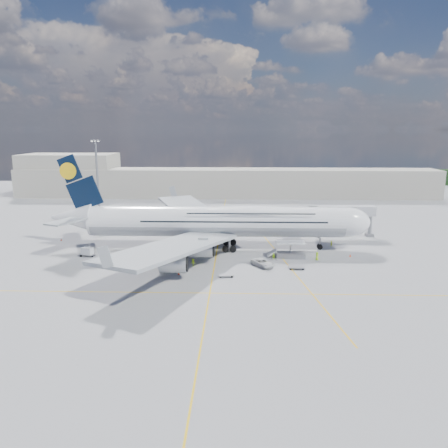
{
  "coord_description": "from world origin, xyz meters",
  "views": [
    {
      "loc": [
        4.75,
        -93.36,
        28.55
      ],
      "look_at": [
        1.72,
        8.0,
        6.58
      ],
      "focal_mm": 35.0,
      "sensor_mm": 36.0,
      "label": 1
    }
  ],
  "objects_px": {
    "light_mast": "(97,179)",
    "crew_loader": "(273,256)",
    "cone_nose": "(350,255)",
    "crew_nose": "(331,243)",
    "crew_wing": "(160,269)",
    "crew_van": "(317,256)",
    "baggage_tug": "(161,259)",
    "service_van": "(262,263)",
    "cone_tail": "(61,240)",
    "airliner": "(218,221)",
    "dolly_row_b": "(170,271)",
    "catering_truck_inner": "(183,228)",
    "cone_wing_right_outer": "(179,273)",
    "dolly_row_c": "(144,260)",
    "dolly_nose_far": "(296,267)",
    "cargo_loader": "(289,252)",
    "cone_wing_left_outer": "(195,220)",
    "cone_wing_left_inner": "(173,239)",
    "cone_wing_right_inner": "(168,257)",
    "crew_tug": "(193,263)",
    "jet_bridge": "(331,213)",
    "dolly_nose_near": "(226,275)",
    "dolly_row_a": "(129,260)",
    "catering_truck_outer": "(181,213)",
    "dolly_back": "(87,251)"
  },
  "relations": [
    {
      "from": "crew_wing",
      "to": "cone_tail",
      "type": "distance_m",
      "value": 39.67
    },
    {
      "from": "light_mast",
      "to": "crew_tug",
      "type": "relative_size",
      "value": 15.28
    },
    {
      "from": "service_van",
      "to": "crew_wing",
      "type": "xyz_separation_m",
      "value": [
        -21.06,
        -4.64,
        0.02
      ]
    },
    {
      "from": "airliner",
      "to": "dolly_row_b",
      "type": "bearing_deg",
      "value": -116.06
    },
    {
      "from": "catering_truck_inner",
      "to": "crew_van",
      "type": "xyz_separation_m",
      "value": [
        32.82,
        -23.7,
        -0.88
      ]
    },
    {
      "from": "cargo_loader",
      "to": "crew_wing",
      "type": "height_order",
      "value": "cargo_loader"
    },
    {
      "from": "cone_nose",
      "to": "crew_nose",
      "type": "bearing_deg",
      "value": 105.21
    },
    {
      "from": "dolly_back",
      "to": "catering_truck_inner",
      "type": "bearing_deg",
      "value": 64.46
    },
    {
      "from": "cone_wing_right_outer",
      "to": "cone_tail",
      "type": "height_order",
      "value": "cone_wing_right_outer"
    },
    {
      "from": "service_van",
      "to": "cone_wing_right_inner",
      "type": "height_order",
      "value": "service_van"
    },
    {
      "from": "cone_wing_right_outer",
      "to": "dolly_nose_near",
      "type": "bearing_deg",
      "value": -5.75
    },
    {
      "from": "crew_tug",
      "to": "airliner",
      "type": "bearing_deg",
      "value": 93.73
    },
    {
      "from": "cone_wing_left_outer",
      "to": "cone_wing_right_inner",
      "type": "relative_size",
      "value": 0.85
    },
    {
      "from": "catering_truck_inner",
      "to": "crew_nose",
      "type": "distance_m",
      "value": 40.3
    },
    {
      "from": "crew_tug",
      "to": "dolly_row_c",
      "type": "bearing_deg",
      "value": -172.88
    },
    {
      "from": "dolly_nose_far",
      "to": "cone_wing_left_inner",
      "type": "xyz_separation_m",
      "value": [
        -29.31,
        23.69,
        -0.13
      ]
    },
    {
      "from": "dolly_row_b",
      "to": "crew_van",
      "type": "height_order",
      "value": "crew_van"
    },
    {
      "from": "catering_truck_outer",
      "to": "cone_wing_right_outer",
      "type": "bearing_deg",
      "value": -68.02
    },
    {
      "from": "service_van",
      "to": "crew_nose",
      "type": "bearing_deg",
      "value": 8.36
    },
    {
      "from": "crew_wing",
      "to": "crew_van",
      "type": "height_order",
      "value": "crew_van"
    },
    {
      "from": "crew_van",
      "to": "baggage_tug",
      "type": "bearing_deg",
      "value": 84.51
    },
    {
      "from": "service_van",
      "to": "cone_wing_left_outer",
      "type": "bearing_deg",
      "value": 77.38
    },
    {
      "from": "light_mast",
      "to": "crew_wing",
      "type": "xyz_separation_m",
      "value": [
        29.21,
        -53.81,
        -12.39
      ]
    },
    {
      "from": "dolly_row_b",
      "to": "cone_tail",
      "type": "relative_size",
      "value": 5.62
    },
    {
      "from": "service_van",
      "to": "cone_wing_right_outer",
      "type": "xyz_separation_m",
      "value": [
        -17.13,
        -5.88,
        -0.53
      ]
    },
    {
      "from": "cargo_loader",
      "to": "crew_wing",
      "type": "relative_size",
      "value": 5.24
    },
    {
      "from": "jet_bridge",
      "to": "dolly_row_b",
      "type": "bearing_deg",
      "value": -142.64
    },
    {
      "from": "crew_loader",
      "to": "cone_wing_left_inner",
      "type": "height_order",
      "value": "crew_loader"
    },
    {
      "from": "dolly_back",
      "to": "catering_truck_inner",
      "type": "distance_m",
      "value": 29.55
    },
    {
      "from": "dolly_row_b",
      "to": "crew_wing",
      "type": "xyz_separation_m",
      "value": [
        -1.98,
        -0.27,
        0.51
      ]
    },
    {
      "from": "dolly_nose_far",
      "to": "service_van",
      "type": "distance_m",
      "value": 7.19
    },
    {
      "from": "light_mast",
      "to": "crew_tug",
      "type": "distance_m",
      "value": 62.2
    },
    {
      "from": "crew_wing",
      "to": "service_van",
      "type": "bearing_deg",
      "value": -47.86
    },
    {
      "from": "jet_bridge",
      "to": "service_van",
      "type": "height_order",
      "value": "jet_bridge"
    },
    {
      "from": "dolly_row_c",
      "to": "cone_nose",
      "type": "xyz_separation_m",
      "value": [
        46.62,
        5.34,
        -0.03
      ]
    },
    {
      "from": "baggage_tug",
      "to": "dolly_row_c",
      "type": "bearing_deg",
      "value": -160.32
    },
    {
      "from": "cone_tail",
      "to": "service_van",
      "type": "bearing_deg",
      "value": -21.76
    },
    {
      "from": "airliner",
      "to": "dolly_row_c",
      "type": "xyz_separation_m",
      "value": [
        -16.04,
        -11.59,
        -6.53
      ]
    },
    {
      "from": "dolly_row_a",
      "to": "baggage_tug",
      "type": "height_order",
      "value": "dolly_row_a"
    },
    {
      "from": "light_mast",
      "to": "crew_loader",
      "type": "relative_size",
      "value": 16.94
    },
    {
      "from": "cone_wing_right_outer",
      "to": "jet_bridge",
      "type": "bearing_deg",
      "value": 40.21
    },
    {
      "from": "cargo_loader",
      "to": "cone_tail",
      "type": "bearing_deg",
      "value": 166.89
    },
    {
      "from": "jet_bridge",
      "to": "dolly_nose_far",
      "type": "bearing_deg",
      "value": -115.2
    },
    {
      "from": "catering_truck_inner",
      "to": "crew_tug",
      "type": "height_order",
      "value": "catering_truck_inner"
    },
    {
      "from": "light_mast",
      "to": "dolly_nose_far",
      "type": "bearing_deg",
      "value": -41.47
    },
    {
      "from": "baggage_tug",
      "to": "crew_wing",
      "type": "height_order",
      "value": "baggage_tug"
    },
    {
      "from": "catering_truck_outer",
      "to": "service_van",
      "type": "height_order",
      "value": "catering_truck_outer"
    },
    {
      "from": "light_mast",
      "to": "dolly_row_a",
      "type": "distance_m",
      "value": 54.65
    },
    {
      "from": "crew_loader",
      "to": "cone_nose",
      "type": "distance_m",
      "value": 18.03
    },
    {
      "from": "crew_tug",
      "to": "cone_tail",
      "type": "relative_size",
      "value": 3.12
    }
  ]
}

